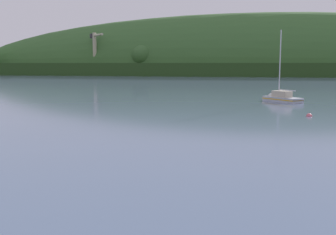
# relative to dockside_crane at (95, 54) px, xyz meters

# --- Properties ---
(far_shoreline_hill) EXTENTS (419.17, 101.82, 63.00)m
(far_shoreline_hill) POSITION_rel_dockside_crane_xyz_m (74.53, 30.93, -9.99)
(far_shoreline_hill) COLOR #27431B
(far_shoreline_hill) RESTS_ON ground
(dockside_crane) EXTENTS (12.25, 13.01, 20.67)m
(dockside_crane) POSITION_rel_dockside_crane_xyz_m (0.00, 0.00, 0.00)
(dockside_crane) COLOR #4C4C51
(dockside_crane) RESTS_ON ground
(sailboat_far_left) EXTENTS (6.42, 6.43, 11.48)m
(sailboat_far_left) POSITION_rel_dockside_crane_xyz_m (89.11, -121.80, -10.00)
(sailboat_far_left) COLOR #ADB2BC
(sailboat_far_left) RESTS_ON ground
(mooring_buoy_foreground) EXTENTS (0.61, 0.61, 0.69)m
(mooring_buoy_foreground) POSITION_rel_dockside_crane_xyz_m (92.43, -138.64, -10.29)
(mooring_buoy_foreground) COLOR #E06675
(mooring_buoy_foreground) RESTS_ON ground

